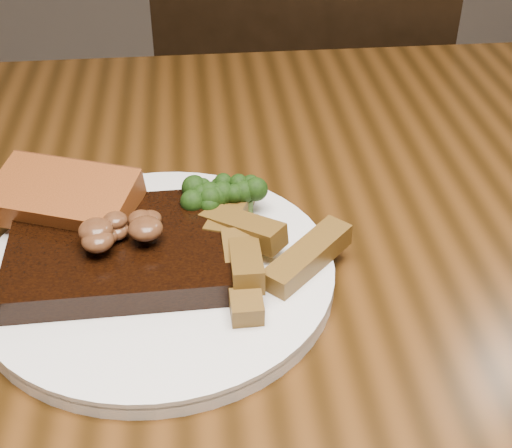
{
  "coord_description": "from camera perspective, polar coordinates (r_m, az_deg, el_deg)",
  "views": [
    {
      "loc": [
        -0.06,
        -0.48,
        1.14
      ],
      "look_at": [
        -0.01,
        0.01,
        0.78
      ],
      "focal_mm": 50.0,
      "sensor_mm": 36.0,
      "label": 1
    }
  ],
  "objects": [
    {
      "name": "dining_table",
      "position": [
        0.68,
        1.17,
        -8.61
      ],
      "size": [
        1.6,
        0.9,
        0.75
      ],
      "color": "#44270D",
      "rests_on": "ground"
    },
    {
      "name": "chair_far",
      "position": [
        1.32,
        3.54,
        8.62
      ],
      "size": [
        0.53,
        0.53,
        0.96
      ],
      "rotation": [
        0.0,
        0.0,
        2.96
      ],
      "color": "black",
      "rests_on": "ground"
    },
    {
      "name": "plate",
      "position": [
        0.6,
        -7.79,
        -4.01
      ],
      "size": [
        0.32,
        0.32,
        0.01
      ],
      "primitive_type": "cylinder",
      "rotation": [
        0.0,
        0.0,
        0.12
      ],
      "color": "white",
      "rests_on": "dining_table"
    },
    {
      "name": "steak",
      "position": [
        0.59,
        -10.85,
        -2.21
      ],
      "size": [
        0.18,
        0.14,
        0.03
      ],
      "primitive_type": "cube",
      "rotation": [
        0.0,
        0.0,
        0.02
      ],
      "color": "black",
      "rests_on": "plate"
    },
    {
      "name": "steak_bone",
      "position": [
        0.55,
        -11.15,
        -6.51
      ],
      "size": [
        0.13,
        0.02,
        0.02
      ],
      "primitive_type": "cube",
      "rotation": [
        0.0,
        0.0,
        0.02
      ],
      "color": "#B8AE8E",
      "rests_on": "plate"
    },
    {
      "name": "mushroom_pile",
      "position": [
        0.58,
        -11.51,
        0.04
      ],
      "size": [
        0.08,
        0.08,
        0.03
      ],
      "primitive_type": null,
      "color": "#57321B",
      "rests_on": "steak"
    },
    {
      "name": "garlic_bread",
      "position": [
        0.64,
        -14.83,
        0.56
      ],
      "size": [
        0.14,
        0.11,
        0.03
      ],
      "primitive_type": "cube",
      "rotation": [
        0.0,
        0.0,
        -0.36
      ],
      "color": "#91451A",
      "rests_on": "plate"
    },
    {
      "name": "potato_wedges",
      "position": [
        0.59,
        -1.28,
        -2.0
      ],
      "size": [
        0.12,
        0.12,
        0.02
      ],
      "primitive_type": null,
      "color": "brown",
      "rests_on": "plate"
    },
    {
      "name": "broccoli_cluster",
      "position": [
        0.63,
        -2.33,
        1.96
      ],
      "size": [
        0.06,
        0.06,
        0.04
      ],
      "primitive_type": null,
      "color": "#19370C",
      "rests_on": "plate"
    }
  ]
}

